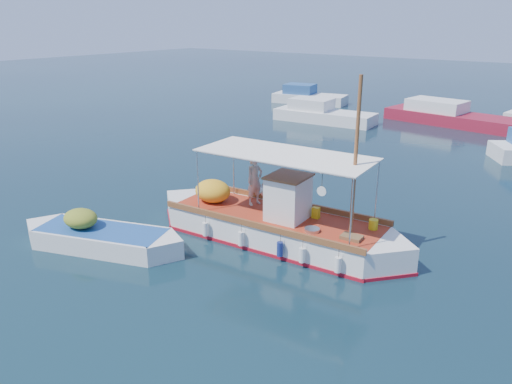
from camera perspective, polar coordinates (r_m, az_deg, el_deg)
The scene contains 6 objects.
ground at distance 16.46m, azimuth 3.65°, elevation -6.30°, with size 160.00×160.00×0.00m, color black.
fishing_caique at distance 16.81m, azimuth 2.00°, elevation -3.77°, with size 9.52×3.07×5.82m.
dinghy at distance 17.05m, azimuth -17.35°, elevation -5.15°, with size 5.52×2.93×1.43m.
bg_boat_nw at distance 36.50m, azimuth 7.52°, elevation 8.73°, with size 7.32×2.95×1.80m.
bg_boat_n at distance 37.83m, azimuth 21.40°, elevation 7.95°, with size 9.90×4.14×1.80m.
bg_boat_far_w at distance 44.53m, azimuth 5.92°, elevation 10.70°, with size 6.60×3.39×1.80m.
Camera 1 is at (7.93, -12.55, 7.11)m, focal length 35.00 mm.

